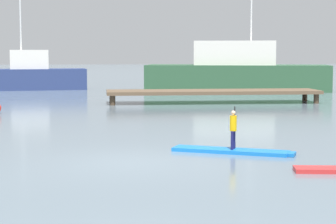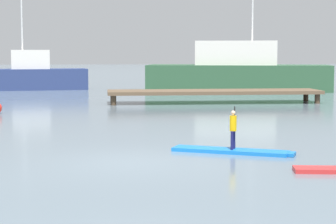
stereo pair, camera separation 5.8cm
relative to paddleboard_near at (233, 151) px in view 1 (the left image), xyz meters
The scene contains 6 objects.
ground_plane 2.94m from the paddleboard_near, 157.76° to the right, with size 240.00×240.00×0.00m, color slate.
paddleboard_near is the anchor object (origin of this frame).
paddler_child_solo 0.64m from the paddleboard_near, 43.71° to the left, with size 0.25×0.35×1.16m.
fishing_boat_white_large 27.94m from the paddleboard_near, 77.65° to the left, with size 13.34×6.74×12.04m.
fishing_boat_green_midground 30.70m from the paddleboard_near, 107.08° to the left, with size 8.90×3.39×8.01m.
floating_dock 16.77m from the paddleboard_near, 81.79° to the left, with size 11.40×2.51×0.68m.
Camera 1 is at (-0.81, -15.58, 2.75)m, focal length 67.27 mm.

